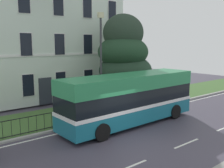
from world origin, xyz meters
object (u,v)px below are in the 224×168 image
(evergreen_tree, at_px, (124,65))
(street_lamp_post, at_px, (101,58))
(single_decker_bus, at_px, (130,98))
(georgian_townhouse, at_px, (21,32))
(litter_bin, at_px, (133,100))

(evergreen_tree, distance_m, street_lamp_post, 4.93)
(street_lamp_post, bearing_deg, single_decker_bus, -79.01)
(street_lamp_post, bearing_deg, evergreen_tree, 29.45)
(evergreen_tree, distance_m, single_decker_bus, 6.30)
(georgian_townhouse, height_order, evergreen_tree, georgian_townhouse)
(single_decker_bus, bearing_deg, evergreen_tree, 51.06)
(single_decker_bus, xyz_separation_m, street_lamp_post, (-0.47, 2.44, 2.44))
(single_decker_bus, distance_m, litter_bin, 4.05)
(georgian_townhouse, relative_size, single_decker_bus, 1.78)
(litter_bin, bearing_deg, single_decker_bus, -136.21)
(evergreen_tree, xyz_separation_m, street_lamp_post, (-4.22, -2.38, 0.87))
(georgian_townhouse, bearing_deg, street_lamp_post, -80.78)
(single_decker_bus, xyz_separation_m, litter_bin, (2.84, 2.72, -0.98))
(evergreen_tree, bearing_deg, georgian_townhouse, 126.81)
(evergreen_tree, relative_size, single_decker_bus, 0.79)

